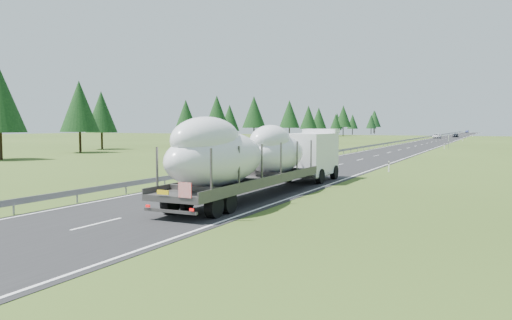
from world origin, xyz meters
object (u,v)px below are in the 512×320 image
at_px(distant_car_dark, 456,135).
at_px(distant_car_blue, 467,132).
at_px(distant_van, 437,136).
at_px(boat_truck, 261,155).
at_px(highway_sign, 449,139).

height_order(distant_car_dark, distant_car_blue, distant_car_dark).
relative_size(distant_van, distant_car_dark, 1.25).
bearing_deg(distant_van, boat_truck, -89.08).
bearing_deg(distant_car_dark, distant_van, -101.16).
distance_m(boat_truck, distant_van, 145.44).
relative_size(distant_car_dark, distant_car_blue, 1.03).
bearing_deg(highway_sign, boat_truck, -93.85).
bearing_deg(boat_truck, distant_car_dark, 90.45).
height_order(boat_truck, distant_van, boat_truck).
xyz_separation_m(highway_sign, distant_car_dark, (-5.91, 93.80, -1.08)).
bearing_deg(distant_car_blue, distant_van, -87.92).
distance_m(highway_sign, boat_truck, 69.04).
bearing_deg(boat_truck, highway_sign, 86.15).
bearing_deg(distant_van, distant_car_dark, 74.59).
height_order(boat_truck, distant_car_dark, boat_truck).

